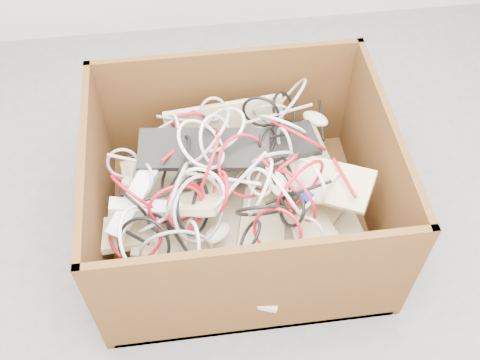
{
  "coord_description": "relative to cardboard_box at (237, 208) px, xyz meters",
  "views": [
    {
      "loc": [
        -0.23,
        -1.1,
        1.97
      ],
      "look_at": [
        -0.06,
        0.18,
        0.3
      ],
      "focal_mm": 43.1,
      "sensor_mm": 36.0,
      "label": 1
    }
  ],
  "objects": [
    {
      "name": "power_strip_right",
      "position": [
        -0.31,
        -0.1,
        0.19
      ],
      "size": [
        0.29,
        0.08,
        0.1
      ],
      "primitive_type": "cube",
      "rotation": [
        -0.1,
        0.17,
        -0.08
      ],
      "color": "silver",
      "rests_on": "keyboard_pile"
    },
    {
      "name": "ground",
      "position": [
        0.07,
        -0.16,
        -0.15
      ],
      "size": [
        3.0,
        3.0,
        0.0
      ],
      "primitive_type": "plane",
      "color": "#525355",
      "rests_on": "ground"
    },
    {
      "name": "power_strip_left",
      "position": [
        -0.36,
        -0.06,
        0.22
      ],
      "size": [
        0.22,
        0.31,
        0.14
      ],
      "primitive_type": "cube",
      "rotation": [
        0.14,
        -0.26,
        1.0
      ],
      "color": "silver",
      "rests_on": "keyboard_pile"
    },
    {
      "name": "cable_tangle",
      "position": [
        -0.05,
        -0.04,
        0.25
      ],
      "size": [
        0.89,
        0.77,
        0.43
      ],
      "color": "#AF0C1C",
      "rests_on": "keyboard_pile"
    },
    {
      "name": "keyboard_pile",
      "position": [
        0.02,
        0.03,
        0.13
      ],
      "size": [
        1.05,
        0.83,
        0.34
      ],
      "color": "#CAC08E",
      "rests_on": "cardboard_box"
    },
    {
      "name": "mice_scatter",
      "position": [
        -0.02,
        0.02,
        0.22
      ],
      "size": [
        0.82,
        0.56,
        0.19
      ],
      "color": "#BAB296",
      "rests_on": "keyboard_pile"
    },
    {
      "name": "cardboard_box",
      "position": [
        0.0,
        0.0,
        0.0
      ],
      "size": [
        1.06,
        0.88,
        0.57
      ],
      "color": "#37250D",
      "rests_on": "ground"
    },
    {
      "name": "vga_plug",
      "position": [
        0.23,
        -0.13,
        0.21
      ],
      "size": [
        0.06,
        0.06,
        0.03
      ],
      "primitive_type": "cube",
      "rotation": [
        0.09,
        0.14,
        -0.82
      ],
      "color": "#0B16AB",
      "rests_on": "keyboard_pile"
    }
  ]
}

